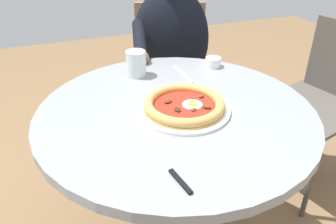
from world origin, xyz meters
TOP-DOWN VIEW (x-y plane):
  - dining_table at (0.00, 0.00)m, footprint 0.89×0.89m
  - pizza_on_plate at (-0.02, -0.02)m, footprint 0.29×0.29m
  - water_glass at (0.29, 0.05)m, footprint 0.08×0.08m
  - steak_knife at (-0.29, 0.12)m, footprint 0.21×0.05m
  - ramekin_capers at (0.27, -0.27)m, footprint 0.06×0.06m
  - fork_utensil at (0.24, -0.13)m, footprint 0.17×0.02m
  - diner_person at (0.65, -0.23)m, footprint 0.47×0.48m
  - cafe_chair_diner at (0.78, -0.28)m, footprint 0.55×0.55m
  - cafe_chair_spare_near at (0.22, -0.87)m, footprint 0.48×0.48m

SIDE VIEW (x-z plane):
  - cafe_chair_spare_near at x=0.22m, z-range 0.10..0.93m
  - diner_person at x=0.65m, z-range -0.06..1.10m
  - cafe_chair_diner at x=0.78m, z-range 0.10..0.94m
  - dining_table at x=0.00m, z-range 0.20..0.92m
  - fork_utensil at x=0.24m, z-range 0.73..0.73m
  - steak_knife at x=-0.29m, z-range 0.72..0.73m
  - pizza_on_plate at x=-0.02m, z-range 0.72..0.76m
  - ramekin_capers at x=0.27m, z-range 0.73..0.76m
  - water_glass at x=0.29m, z-range 0.72..0.82m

